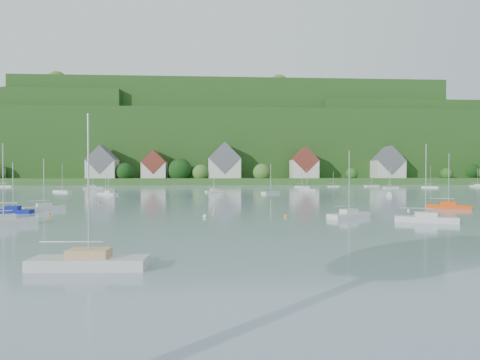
% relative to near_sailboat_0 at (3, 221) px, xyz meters
% --- Properties ---
extents(far_shore_strip, '(600.00, 60.00, 3.00)m').
position_rel_near_sailboat_0_xyz_m(far_shore_strip, '(21.25, 168.36, 1.05)').
color(far_shore_strip, '#2A551F').
rests_on(far_shore_strip, ground).
extents(forested_ridge, '(620.00, 181.22, 69.89)m').
position_rel_near_sailboat_0_xyz_m(forested_ridge, '(21.65, 236.93, 22.43)').
color(forested_ridge, '#183B13').
rests_on(forested_ridge, ground).
extents(village_building_0, '(14.00, 10.40, 16.00)m').
position_rel_near_sailboat_0_xyz_m(village_building_0, '(-33.75, 155.36, 9.06)').
color(village_building_0, beige).
rests_on(village_building_0, far_shore_strip).
extents(village_building_1, '(12.00, 9.36, 14.00)m').
position_rel_near_sailboat_0_xyz_m(village_building_1, '(-8.75, 157.36, 8.30)').
color(village_building_1, beige).
rests_on(village_building_1, far_shore_strip).
extents(village_building_2, '(16.00, 11.44, 18.00)m').
position_rel_near_sailboat_0_xyz_m(village_building_2, '(26.25, 156.36, 9.82)').
color(village_building_2, beige).
rests_on(village_building_2, far_shore_strip).
extents(village_building_3, '(13.00, 10.40, 15.50)m').
position_rel_near_sailboat_0_xyz_m(village_building_3, '(66.25, 154.36, 8.98)').
color(village_building_3, beige).
rests_on(village_building_3, far_shore_strip).
extents(village_building_4, '(15.00, 10.40, 16.50)m').
position_rel_near_sailboat_0_xyz_m(village_building_4, '(111.25, 158.36, 9.14)').
color(village_building_4, beige).
rests_on(village_building_4, far_shore_strip).
extents(near_sailboat_0, '(6.29, 5.07, 8.63)m').
position_rel_near_sailboat_0_xyz_m(near_sailboat_0, '(0.00, 0.00, 0.00)').
color(near_sailboat_0, silver).
rests_on(near_sailboat_0, ground).
extents(near_sailboat_1, '(5.25, 1.80, 6.97)m').
position_rel_near_sailboat_0_xyz_m(near_sailboat_1, '(-5.47, 12.96, -0.05)').
color(near_sailboat_1, navy).
rests_on(near_sailboat_1, ground).
extents(near_sailboat_2, '(6.68, 2.14, 8.92)m').
position_rel_near_sailboat_0_xyz_m(near_sailboat_2, '(15.11, -19.86, 0.01)').
color(near_sailboat_2, silver).
rests_on(near_sailboat_2, ground).
extents(near_sailboat_3, '(6.11, 4.70, 8.28)m').
position_rel_near_sailboat_0_xyz_m(near_sailboat_3, '(38.63, 4.66, -0.01)').
color(near_sailboat_3, silver).
rests_on(near_sailboat_3, ground).
extents(near_sailboat_4, '(6.73, 4.09, 8.80)m').
position_rel_near_sailboat_0_xyz_m(near_sailboat_4, '(45.79, 0.03, 0.01)').
color(near_sailboat_4, silver).
rests_on(near_sailboat_4, ground).
extents(near_sailboat_5, '(6.23, 5.02, 8.54)m').
position_rel_near_sailboat_0_xyz_m(near_sailboat_5, '(58.40, 16.52, -0.00)').
color(near_sailboat_5, '#D7420E').
rests_on(near_sailboat_5, ground).
extents(near_sailboat_6, '(5.44, 4.68, 7.62)m').
position_rel_near_sailboat_0_xyz_m(near_sailboat_6, '(-3.10, 17.09, -0.03)').
color(near_sailboat_6, silver).
rests_on(near_sailboat_6, ground).
extents(mooring_buoy_0, '(0.44, 0.44, 0.44)m').
position_rel_near_sailboat_0_xyz_m(mooring_buoy_0, '(22.03, 9.92, -0.45)').
color(mooring_buoy_0, orange).
rests_on(mooring_buoy_0, ground).
extents(mooring_buoy_1, '(0.49, 0.49, 0.49)m').
position_rel_near_sailboat_0_xyz_m(mooring_buoy_1, '(20.94, 6.33, -0.45)').
color(mooring_buoy_1, silver).
rests_on(mooring_buoy_1, ground).
extents(mooring_buoy_2, '(0.43, 0.43, 0.43)m').
position_rel_near_sailboat_0_xyz_m(mooring_buoy_2, '(31.05, 6.20, -0.45)').
color(mooring_buoy_2, orange).
rests_on(mooring_buoy_2, ground).
extents(mooring_buoy_3, '(0.48, 0.48, 0.48)m').
position_rel_near_sailboat_0_xyz_m(mooring_buoy_3, '(0.95, 30.64, -0.45)').
color(mooring_buoy_3, orange).
rests_on(mooring_buoy_3, ground).
extents(mooring_buoy_4, '(0.37, 0.37, 0.37)m').
position_rel_near_sailboat_0_xyz_m(mooring_buoy_4, '(50.27, 13.01, -0.45)').
color(mooring_buoy_4, silver).
rests_on(mooring_buoy_4, ground).
extents(mooring_buoy_5, '(0.43, 0.43, 0.43)m').
position_rel_near_sailboat_0_xyz_m(mooring_buoy_5, '(-0.05, 11.44, -0.45)').
color(mooring_buoy_5, orange).
rests_on(mooring_buoy_5, ground).
extents(far_sailboat_cluster, '(199.69, 72.01, 8.71)m').
position_rel_near_sailboat_0_xyz_m(far_sailboat_cluster, '(31.70, 89.30, -0.08)').
color(far_sailboat_cluster, silver).
rests_on(far_sailboat_cluster, ground).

